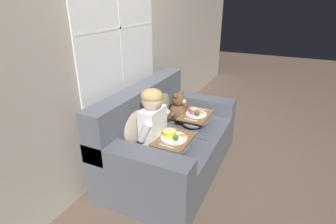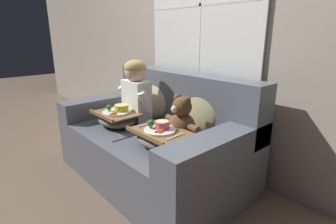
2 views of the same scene
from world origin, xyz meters
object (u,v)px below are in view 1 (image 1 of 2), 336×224
at_px(child_figure, 153,115).
at_px(lap_tray_child, 174,143).
at_px(couch, 167,141).
at_px(throw_pillow_behind_teddy, 161,102).
at_px(lap_tray_teddy, 196,119).
at_px(throw_pillow_behind_child, 133,122).
at_px(teddy_bear, 178,109).

distance_m(child_figure, lap_tray_child, 0.32).
xyz_separation_m(couch, throw_pillow_behind_teddy, (0.30, 0.22, 0.31)).
bearing_deg(child_figure, couch, -0.36).
bearing_deg(couch, lap_tray_child, -144.31).
distance_m(lap_tray_child, lap_tray_teddy, 0.60).
relative_size(child_figure, lap_tray_teddy, 1.36).
bearing_deg(couch, throw_pillow_behind_child, 143.51).
relative_size(couch, throw_pillow_behind_teddy, 4.09).
bearing_deg(throw_pillow_behind_teddy, lap_tray_child, -143.91).
xyz_separation_m(couch, teddy_bear, (0.30, -0.00, 0.26)).
relative_size(throw_pillow_behind_teddy, teddy_bear, 1.06).
height_order(throw_pillow_behind_teddy, lap_tray_teddy, throw_pillow_behind_teddy).
relative_size(couch, teddy_bear, 4.32).
relative_size(throw_pillow_behind_child, lap_tray_teddy, 1.04).
relative_size(throw_pillow_behind_teddy, child_figure, 0.71).
distance_m(throw_pillow_behind_teddy, lap_tray_child, 0.75).
height_order(throw_pillow_behind_child, lap_tray_teddy, throw_pillow_behind_child).
height_order(throw_pillow_behind_child, child_figure, child_figure).
bearing_deg(lap_tray_teddy, teddy_bear, 89.93).
relative_size(teddy_bear, lap_tray_child, 0.95).
distance_m(teddy_bear, lap_tray_child, 0.64).
height_order(couch, throw_pillow_behind_child, couch).
bearing_deg(lap_tray_child, couch, 35.69).
relative_size(teddy_bear, lap_tray_teddy, 0.90).
distance_m(couch, teddy_bear, 0.40).
xyz_separation_m(lap_tray_child, lap_tray_teddy, (0.60, -0.00, -0.00)).
bearing_deg(child_figure, teddy_bear, -0.36).
bearing_deg(lap_tray_teddy, child_figure, 159.93).
xyz_separation_m(throw_pillow_behind_teddy, lap_tray_child, (-0.60, -0.43, -0.13)).
height_order(child_figure, lap_tray_child, child_figure).
bearing_deg(child_figure, throw_pillow_behind_child, 89.99).
height_order(throw_pillow_behind_teddy, lap_tray_child, throw_pillow_behind_teddy).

